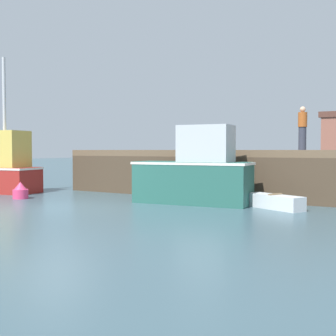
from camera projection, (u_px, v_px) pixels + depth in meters
ground at (55, 210)px, 13.44m from camera, size 120.00×160.00×0.10m
pier at (235, 158)px, 18.03m from camera, size 13.16×6.36×1.77m
fishing_boat_near_left at (6, 169)px, 18.20m from camera, size 3.16×1.89×5.57m
fishing_boat_near_right at (195, 173)px, 14.49m from camera, size 4.04×1.77×2.58m
rowboat at (275, 202)px, 13.25m from camera, size 1.96×1.32×0.46m
dockworker at (302, 128)px, 16.85m from camera, size 0.34×0.34×1.66m
mooring_buoy_foreground at (20, 191)px, 16.01m from camera, size 0.55×0.55×0.61m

